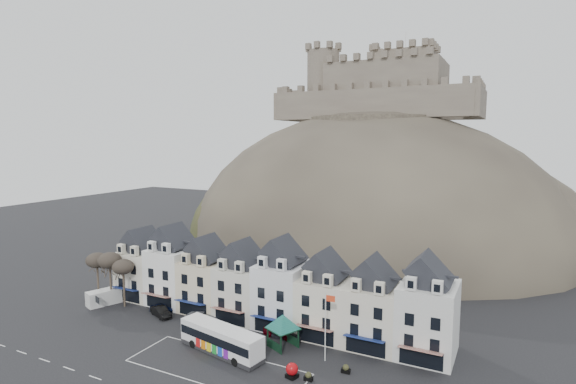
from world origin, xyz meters
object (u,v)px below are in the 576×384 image
Objects in this scene: car_silver at (202,317)px; car_black at (161,312)px; red_buoy at (292,370)px; white_van at (104,297)px; car_maroon at (280,331)px; car_charcoal at (287,334)px; flagpole at (326,322)px; bus at (221,338)px; car_white at (216,325)px; bus_shelter at (283,322)px; car_navy at (162,308)px.

car_black is at bearing 85.30° from car_silver.
red_buoy is 38.36m from white_van.
car_maroon reaches higher than car_charcoal.
flagpole is 21.55m from car_silver.
car_charcoal is at bearing 154.38° from flagpole.
bus reaches higher than car_white.
red_buoy is 0.38× the size of car_black.
car_white is (10.40, -0.11, -0.08)m from car_black.
flagpole reaches higher than car_maroon.
bus is 2.76× the size of car_black.
car_black is 10.40m from car_white.
red_buoy is at bearing 11.25° from white_van.
flagpole is 9.85m from car_maroon.
bus_shelter reaches higher than car_silver.
car_charcoal is (20.80, 1.98, -0.08)m from car_black.
red_buoy reaches higher than car_white.
car_white is (-4.79, 5.40, -1.25)m from bus.
red_buoy is at bearing -161.84° from car_charcoal.
bus is 17.89m from car_navy.
car_maroon is 1.20m from car_charcoal.
car_charcoal is at bearing -61.53° from car_black.
car_silver is 12.73m from car_maroon.
flagpole is 1.88× the size of car_black.
bus is at bearing -86.91° from car_black.
car_black reaches higher than car_navy.
car_black is 19.70m from car_maroon.
bus_shelter is at bearing 20.63° from white_van.
car_white is 10.61m from car_charcoal.
car_silver reaches higher than car_navy.
car_black is at bearing 22.54° from white_van.
car_black is at bearing 165.35° from red_buoy.
white_van is at bearing 114.71° from car_black.
white_van is at bearing 75.98° from car_navy.
car_silver is at bearing 80.86° from car_charcoal.
car_black reaches higher than car_charcoal.
flagpole is 29.51m from car_navy.
flagpole is at bearing 69.75° from red_buoy.
car_charcoal is (13.91, 0.69, -0.01)m from car_silver.
car_charcoal is (32.75, 2.32, -0.52)m from white_van.
flagpole is 18.01m from car_white.
red_buoy is at bearing -112.04° from car_white.
car_silver is at bearing 69.50° from car_white.
bus is 13.65m from flagpole.
bus_shelter is at bearing 125.36° from red_buoy.
white_van is 18.92m from car_silver.
bus_shelter is 1.70× the size of car_navy.
car_black reaches higher than car_silver.
car_maroon reaches higher than car_black.
red_buoy is 10.10m from car_charcoal.
flagpole is at bearing -93.01° from car_white.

